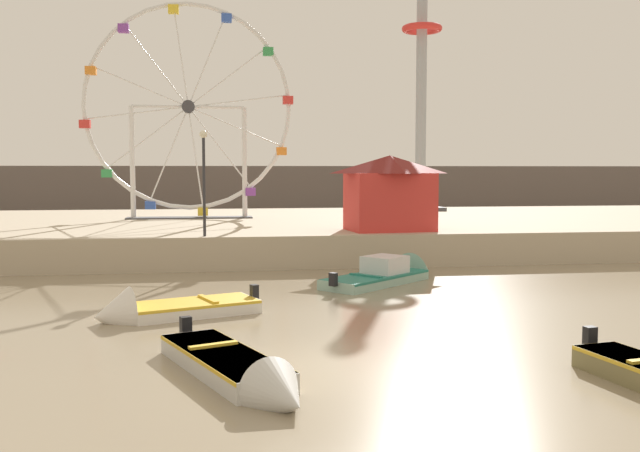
{
  "coord_description": "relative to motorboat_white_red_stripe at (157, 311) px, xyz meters",
  "views": [
    {
      "loc": [
        -2.2,
        -14.24,
        4.07
      ],
      "look_at": [
        1.3,
        8.87,
        2.23
      ],
      "focal_mm": 39.91,
      "sensor_mm": 36.0,
      "label": 1
    }
  ],
  "objects": [
    {
      "name": "ground_plane",
      "position": [
        3.74,
        -5.54,
        -0.2
      ],
      "size": [
        240.0,
        240.0,
        0.0
      ],
      "primitive_type": "plane",
      "color": "gray"
    },
    {
      "name": "quay_promenade",
      "position": [
        3.74,
        19.41,
        0.49
      ],
      "size": [
        110.0,
        21.21,
        1.38
      ],
      "primitive_type": "cube",
      "color": "#B7A88E",
      "rests_on": "ground_plane"
    },
    {
      "name": "distant_town_skyline",
      "position": [
        3.74,
        39.55,
        2.0
      ],
      "size": [
        140.0,
        3.0,
        4.4
      ],
      "primitive_type": "cube",
      "color": "#564C47",
      "rests_on": "ground_plane"
    },
    {
      "name": "motorboat_white_red_stripe",
      "position": [
        0.0,
        0.0,
        0.0
      ],
      "size": [
        4.77,
        3.01,
        1.5
      ],
      "rotation": [
        0.0,
        0.0,
        3.5
      ],
      "color": "silver",
      "rests_on": "ground_plane"
    },
    {
      "name": "motorboat_seafoam",
      "position": [
        8.2,
        5.59,
        0.06
      ],
      "size": [
        5.41,
        5.02,
        1.54
      ],
      "rotation": [
        0.0,
        0.0,
        0.72
      ],
      "color": "#93BCAD",
      "rests_on": "ground_plane"
    },
    {
      "name": "motorboat_pale_grey",
      "position": [
        2.08,
        -6.49,
        0.02
      ],
      "size": [
        3.09,
        5.38,
        1.18
      ],
      "rotation": [
        0.0,
        0.0,
        5.09
      ],
      "color": "silver",
      "rests_on": "ground_plane"
    },
    {
      "name": "ferris_wheel_white_frame",
      "position": [
        0.28,
        20.38,
        7.13
      ],
      "size": [
        11.6,
        1.2,
        11.85
      ],
      "color": "silver",
      "rests_on": "quay_promenade"
    },
    {
      "name": "drop_tower_steel_tower",
      "position": [
        15.27,
        26.14,
        8.97
      ],
      "size": [
        2.8,
        2.8,
        15.36
      ],
      "color": "#999EA3",
      "rests_on": "quay_promenade"
    },
    {
      "name": "carnival_booth_red_striped",
      "position": [
        9.33,
        10.95,
        2.92
      ],
      "size": [
        4.18,
        3.16,
        3.34
      ],
      "rotation": [
        0.0,
        0.0,
        0.09
      ],
      "color": "red",
      "rests_on": "quay_promenade"
    },
    {
      "name": "promenade_lamp_near",
      "position": [
        1.21,
        9.4,
        3.95
      ],
      "size": [
        0.32,
        0.32,
        4.29
      ],
      "color": "#2D2D33",
      "rests_on": "quay_promenade"
    }
  ]
}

